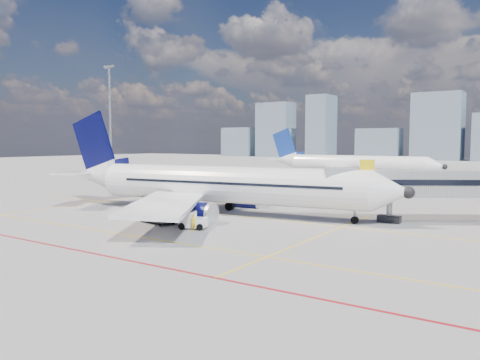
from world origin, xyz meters
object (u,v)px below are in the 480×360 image
object	(u,v)px
belt_loader	(149,205)
cargo_dolly	(157,211)
second_aircraft	(349,164)
baggage_tug	(192,220)
ramp_worker	(193,223)
main_aircraft	(212,185)

from	to	relation	value
belt_loader	cargo_dolly	bearing A→B (deg)	-38.38
second_aircraft	belt_loader	distance (m)	56.68
baggage_tug	cargo_dolly	bearing A→B (deg)	156.62
baggage_tug	ramp_worker	xyz separation A→B (m)	(0.78, -0.73, -0.06)
cargo_dolly	belt_loader	size ratio (longest dim) A/B	0.80
cargo_dolly	ramp_worker	world-z (taller)	cargo_dolly
baggage_tug	belt_loader	size ratio (longest dim) A/B	0.50
baggage_tug	ramp_worker	size ratio (longest dim) A/B	1.81
second_aircraft	baggage_tug	distance (m)	63.65
second_aircraft	baggage_tug	size ratio (longest dim) A/B	14.24
main_aircraft	belt_loader	world-z (taller)	main_aircraft
second_aircraft	baggage_tug	bearing A→B (deg)	-79.71
main_aircraft	belt_loader	xyz separation A→B (m)	(-7.66, -2.25, -2.65)
belt_loader	ramp_worker	world-z (taller)	belt_loader
main_aircraft	ramp_worker	xyz separation A→B (m)	(4.98, -9.45, -2.46)
second_aircraft	baggage_tug	xyz separation A→B (m)	(8.79, -62.99, -2.41)
belt_loader	ramp_worker	distance (m)	14.55
baggage_tug	main_aircraft	bearing A→B (deg)	97.54
main_aircraft	baggage_tug	world-z (taller)	main_aircraft
second_aircraft	belt_loader	bearing A→B (deg)	-90.78
cargo_dolly	belt_loader	bearing A→B (deg)	152.10
main_aircraft	second_aircraft	xyz separation A→B (m)	(-4.59, 54.28, 0.01)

